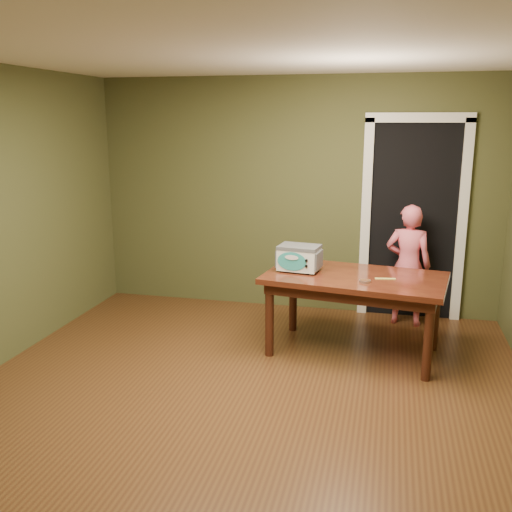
% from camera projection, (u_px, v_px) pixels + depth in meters
% --- Properties ---
extents(floor, '(5.00, 5.00, 0.00)m').
position_uv_depth(floor, '(237.00, 408.00, 4.32)').
color(floor, '#4F3016').
rests_on(floor, ground).
extents(room_shell, '(4.52, 5.02, 2.61)m').
position_uv_depth(room_shell, '(235.00, 183.00, 3.92)').
color(room_shell, '#414424').
rests_on(room_shell, ground).
extents(doorway, '(1.10, 0.66, 2.25)m').
position_uv_depth(doorway, '(412.00, 217.00, 6.41)').
color(doorway, black).
rests_on(doorway, ground).
extents(dining_table, '(1.71, 1.12, 0.75)m').
position_uv_depth(dining_table, '(355.00, 286.00, 5.21)').
color(dining_table, '#39140C').
rests_on(dining_table, floor).
extents(toy_oven, '(0.42, 0.31, 0.24)m').
position_uv_depth(toy_oven, '(299.00, 257.00, 5.31)').
color(toy_oven, '#4C4F54').
rests_on(toy_oven, dining_table).
extents(baking_pan, '(0.10, 0.10, 0.02)m').
position_uv_depth(baking_pan, '(365.00, 281.00, 4.96)').
color(baking_pan, silver).
rests_on(baking_pan, dining_table).
extents(spatula, '(0.18, 0.05, 0.01)m').
position_uv_depth(spatula, '(385.00, 279.00, 5.06)').
color(spatula, '#EEE867').
rests_on(spatula, dining_table).
extents(child, '(0.51, 0.37, 1.29)m').
position_uv_depth(child, '(408.00, 265.00, 5.96)').
color(child, '#E95F74').
rests_on(child, floor).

